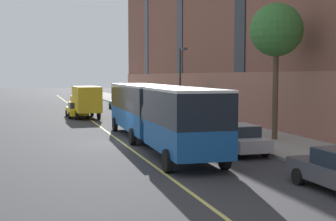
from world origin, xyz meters
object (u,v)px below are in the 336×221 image
(parked_car_silver_2, at_px, (237,139))
(taxi_cab, at_px, (77,110))
(parked_car_green_3, at_px, (119,103))
(street_lamp, at_px, (181,76))
(city_bus, at_px, (155,111))
(parked_car_silver_0, at_px, (138,108))
(box_truck, at_px, (86,100))
(parked_car_silver_5, at_px, (161,115))
(street_tree_mid_block, at_px, (276,31))

(parked_car_silver_2, bearing_deg, taxi_cab, 104.48)
(parked_car_green_3, relative_size, street_lamp, 0.71)
(city_bus, xyz_separation_m, taxi_cab, (-2.71, 19.75, -1.27))
(parked_car_silver_0, distance_m, box_truck, 5.85)
(city_bus, height_order, parked_car_silver_2, city_bus)
(parked_car_silver_2, xyz_separation_m, parked_car_silver_5, (0.06, 15.16, -0.00))
(parked_car_green_3, distance_m, street_tree_mid_block, 31.45)
(parked_car_green_3, xyz_separation_m, street_tree_mid_block, (4.21, -30.57, 6.08))
(parked_car_green_3, bearing_deg, parked_car_silver_5, -89.56)
(city_bus, bearing_deg, parked_car_silver_0, 79.94)
(box_truck, bearing_deg, taxi_cab, 128.56)
(city_bus, bearing_deg, street_tree_mid_block, -5.30)
(taxi_cab, bearing_deg, parked_car_green_3, 59.06)
(parked_car_green_3, height_order, street_lamp, street_lamp)
(city_bus, distance_m, taxi_cab, 19.97)
(parked_car_silver_2, bearing_deg, street_tree_mid_block, 39.06)
(parked_car_green_3, height_order, street_tree_mid_block, street_tree_mid_block)
(city_bus, xyz_separation_m, box_truck, (-1.96, 18.80, -0.31))
(street_tree_mid_block, bearing_deg, taxi_cab, 116.67)
(parked_car_silver_2, bearing_deg, street_lamp, 83.18)
(parked_car_silver_0, xyz_separation_m, box_truck, (-5.57, -1.52, 0.96))
(box_truck, bearing_deg, street_lamp, -46.47)
(city_bus, height_order, parked_car_silver_5, city_bus)
(box_truck, bearing_deg, parked_car_silver_0, 15.28)
(parked_car_silver_5, xyz_separation_m, taxi_cab, (-6.21, 8.64, 0.00))
(city_bus, xyz_separation_m, street_lamp, (5.26, 11.20, 2.02))
(parked_car_silver_2, bearing_deg, parked_car_green_3, 90.13)
(parked_car_silver_2, distance_m, street_tree_mid_block, 8.07)
(parked_car_silver_2, relative_size, taxi_cab, 1.02)
(parked_car_silver_0, relative_size, parked_car_silver_5, 1.10)
(parked_car_green_3, xyz_separation_m, parked_car_silver_5, (0.14, -18.76, -0.00))
(parked_car_silver_0, distance_m, parked_car_green_3, 9.54)
(parked_car_silver_2, distance_m, box_truck, 23.50)
(parked_car_silver_2, relative_size, street_tree_mid_block, 0.56)
(parked_car_silver_2, xyz_separation_m, box_truck, (-5.39, 22.85, 0.96))
(parked_car_green_3, bearing_deg, street_lamp, -84.17)
(parked_car_silver_0, relative_size, parked_car_green_3, 1.05)
(parked_car_silver_5, relative_size, street_tree_mid_block, 0.51)
(taxi_cab, relative_size, street_tree_mid_block, 0.55)
(parked_car_green_3, xyz_separation_m, street_lamp, (1.90, -18.66, 3.29))
(box_truck, bearing_deg, street_tree_mid_block, -63.98)
(parked_car_silver_0, bearing_deg, parked_car_silver_5, -90.68)
(parked_car_silver_5, distance_m, box_truck, 9.48)
(taxi_cab, height_order, street_tree_mid_block, street_tree_mid_block)
(parked_car_silver_0, height_order, taxi_cab, same)
(parked_car_silver_5, bearing_deg, taxi_cab, 125.70)
(parked_car_silver_5, height_order, taxi_cab, same)
(parked_car_silver_2, relative_size, street_lamp, 0.75)
(parked_car_silver_5, relative_size, street_lamp, 0.68)
(parked_car_silver_0, relative_size, box_truck, 0.70)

